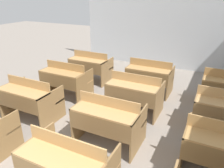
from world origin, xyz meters
TOP-DOWN VIEW (x-y plane):
  - wall_back at (0.00, 7.24)m, footprint 6.08×0.06m
  - bench_front_center at (0.24, 1.30)m, footprint 1.13×0.76m
  - bench_second_left at (-1.63, 2.50)m, footprint 1.13×0.76m
  - bench_second_center at (0.21, 2.49)m, footprint 1.13×0.76m
  - bench_third_left at (-1.64, 3.71)m, footprint 1.13×0.76m
  - bench_third_center at (0.23, 3.70)m, footprint 1.13×0.76m
  - bench_back_left at (-1.63, 4.89)m, footprint 1.13×0.76m
  - bench_back_center at (0.20, 4.87)m, footprint 1.13×0.76m

SIDE VIEW (x-z plane):
  - bench_front_center at x=0.24m, z-range 0.02..0.92m
  - bench_second_left at x=-1.63m, z-range 0.02..0.92m
  - bench_second_center at x=0.21m, z-range 0.02..0.92m
  - bench_third_left at x=-1.64m, z-range 0.02..0.92m
  - bench_third_center at x=0.23m, z-range 0.02..0.92m
  - bench_back_left at x=-1.63m, z-range 0.02..0.92m
  - bench_back_center at x=0.20m, z-range 0.02..0.92m
  - wall_back at x=0.00m, z-range 0.00..2.98m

